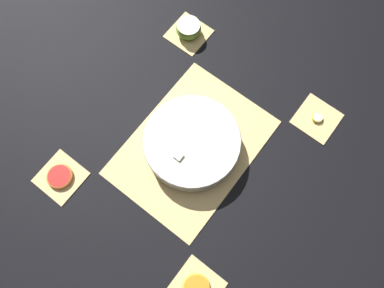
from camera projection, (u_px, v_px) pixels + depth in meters
ground_plane at (192, 147)px, 1.14m from camera, size 6.00×6.00×0.00m
bamboo_mat_center at (192, 147)px, 1.14m from camera, size 0.47×0.34×0.01m
coaster_mat_near_left at (189, 33)px, 1.26m from camera, size 0.13×0.13×0.01m
coaster_mat_near_right at (61, 177)px, 1.11m from camera, size 0.13×0.13×0.01m
coaster_mat_far_left at (317, 118)px, 1.17m from camera, size 0.13×0.13×0.01m
coaster_mat_far_right at (196, 288)px, 1.02m from camera, size 0.13×0.13×0.01m
fruit_salad_bowl at (192, 143)px, 1.10m from camera, size 0.29×0.29×0.07m
apple_half at (189, 29)px, 1.24m from camera, size 0.08×0.08×0.05m
orange_slice_whole at (196, 288)px, 1.01m from camera, size 0.08×0.08×0.01m
banana_coin_single at (318, 118)px, 1.16m from camera, size 0.04×0.04×0.01m
grapefruit_slice at (60, 176)px, 1.10m from camera, size 0.08×0.08×0.01m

